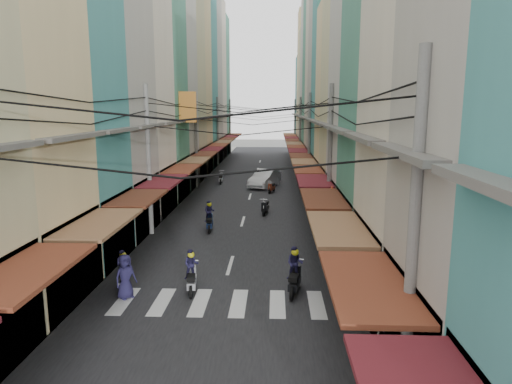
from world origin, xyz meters
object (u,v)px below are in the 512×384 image
(white_car, at_px, (265,187))
(market_umbrella, at_px, (414,248))
(traffic_sign, at_px, (331,202))
(bicycle, at_px, (387,252))

(white_car, xyz_separation_m, market_umbrella, (5.98, -23.88, 1.92))
(white_car, xyz_separation_m, traffic_sign, (3.71, -17.79, 2.33))
(bicycle, distance_m, traffic_sign, 3.62)
(white_car, distance_m, market_umbrella, 24.69)
(bicycle, bearing_deg, market_umbrella, 163.54)
(market_umbrella, height_order, traffic_sign, traffic_sign)
(bicycle, bearing_deg, white_car, 7.47)
(white_car, relative_size, traffic_sign, 1.70)
(market_umbrella, bearing_deg, bicycle, 85.38)
(market_umbrella, bearing_deg, white_car, 104.06)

